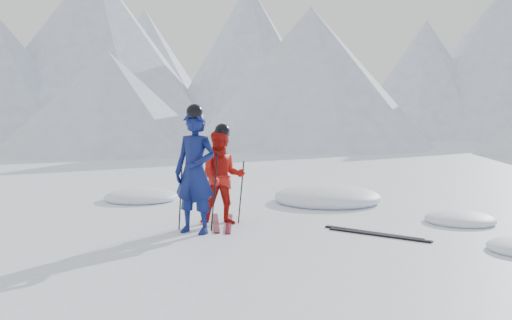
# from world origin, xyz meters

# --- Properties ---
(ground) EXTENTS (160.00, 160.00, 0.00)m
(ground) POSITION_xyz_m (0.00, 0.00, 0.00)
(ground) COLOR white
(ground) RESTS_ON ground
(mountain_range) EXTENTS (106.15, 62.94, 15.53)m
(mountain_range) POSITION_xyz_m (5.71, 35.31, 6.72)
(mountain_range) COLOR #B2BCD1
(mountain_range) RESTS_ON ground
(skier_blue) EXTENTS (0.81, 0.62, 1.98)m
(skier_blue) POSITION_xyz_m (-2.59, -0.84, 0.99)
(skier_blue) COLOR #0D1752
(skier_blue) RESTS_ON ground
(skier_red) EXTENTS (0.95, 0.83, 1.66)m
(skier_red) POSITION_xyz_m (-2.38, -0.01, 0.83)
(skier_red) COLOR red
(skier_red) RESTS_ON ground
(pole_blue_left) EXTENTS (0.13, 0.09, 1.32)m
(pole_blue_left) POSITION_xyz_m (-2.89, -0.69, 0.66)
(pole_blue_left) COLOR black
(pole_blue_left) RESTS_ON ground
(pole_blue_right) EXTENTS (0.13, 0.08, 1.32)m
(pole_blue_right) POSITION_xyz_m (-2.34, -0.59, 0.66)
(pole_blue_right) COLOR black
(pole_blue_right) RESTS_ON ground
(pole_red_left) EXTENTS (0.11, 0.09, 1.10)m
(pole_red_left) POSITION_xyz_m (-2.68, 0.24, 0.55)
(pole_red_left) COLOR black
(pole_red_left) RESTS_ON ground
(pole_red_right) EXTENTS (0.11, 0.08, 1.10)m
(pole_red_right) POSITION_xyz_m (-2.08, 0.14, 0.55)
(pole_red_right) COLOR black
(pole_red_right) RESTS_ON ground
(ski_worn_left) EXTENTS (0.61, 1.64, 0.03)m
(ski_worn_left) POSITION_xyz_m (-2.50, -0.01, 0.01)
(ski_worn_left) COLOR black
(ski_worn_left) RESTS_ON ground
(ski_worn_right) EXTENTS (0.50, 1.67, 0.03)m
(ski_worn_right) POSITION_xyz_m (-2.26, -0.01, 0.01)
(ski_worn_right) COLOR black
(ski_worn_right) RESTS_ON ground
(ski_loose_a) EXTENTS (1.58, 0.80, 0.03)m
(ski_loose_a) POSITION_xyz_m (0.21, -0.27, 0.01)
(ski_loose_a) COLOR black
(ski_loose_a) RESTS_ON ground
(ski_loose_b) EXTENTS (1.60, 0.75, 0.03)m
(ski_loose_b) POSITION_xyz_m (0.31, -0.42, 0.01)
(ski_loose_b) COLOR black
(ski_loose_b) RESTS_ON ground
(snow_lumps) EXTENTS (8.62, 5.56, 0.52)m
(snow_lumps) POSITION_xyz_m (-1.31, 2.35, 0.00)
(snow_lumps) COLOR white
(snow_lumps) RESTS_ON ground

